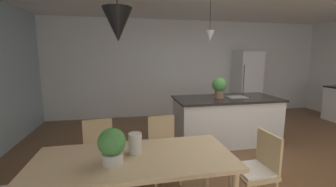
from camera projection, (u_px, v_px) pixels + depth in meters
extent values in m
cube|color=brown|center=(251.00, 166.00, 3.42)|extent=(10.00, 8.40, 0.04)
cube|color=white|center=(191.00, 69.00, 6.35)|extent=(10.00, 0.12, 2.70)
cube|color=#D1B284|center=(135.00, 159.00, 2.09)|extent=(1.92, 0.85, 0.04)
cylinder|color=#D1B284|center=(51.00, 183.00, 2.31)|extent=(0.06, 0.06, 0.72)
cylinder|color=#D1B284|center=(207.00, 167.00, 2.65)|extent=(0.06, 0.06, 0.72)
cube|color=tan|center=(253.00, 173.00, 2.38)|extent=(0.42, 0.42, 0.04)
cube|color=white|center=(253.00, 170.00, 2.38)|extent=(0.37, 0.37, 0.03)
cube|color=tan|center=(268.00, 151.00, 2.39)|extent=(0.05, 0.38, 0.42)
cylinder|color=tan|center=(230.00, 185.00, 2.54)|extent=(0.04, 0.04, 0.41)
cylinder|color=tan|center=(255.00, 181.00, 2.62)|extent=(0.04, 0.04, 0.41)
cube|color=tan|center=(99.00, 156.00, 2.77)|extent=(0.43, 0.43, 0.04)
cube|color=white|center=(98.00, 154.00, 2.76)|extent=(0.39, 0.39, 0.03)
cube|color=tan|center=(98.00, 135.00, 2.90)|extent=(0.38, 0.06, 0.42)
cylinder|color=tan|center=(114.00, 178.00, 2.69)|extent=(0.04, 0.04, 0.41)
cylinder|color=tan|center=(84.00, 182.00, 2.60)|extent=(0.04, 0.04, 0.41)
cylinder|color=tan|center=(113.00, 165.00, 3.01)|extent=(0.04, 0.04, 0.41)
cylinder|color=tan|center=(87.00, 168.00, 2.92)|extent=(0.04, 0.04, 0.41)
cube|color=tan|center=(165.00, 151.00, 2.94)|extent=(0.44, 0.44, 0.04)
cube|color=white|center=(165.00, 148.00, 2.93)|extent=(0.39, 0.39, 0.03)
cube|color=tan|center=(161.00, 130.00, 3.07)|extent=(0.38, 0.07, 0.42)
cylinder|color=tan|center=(181.00, 170.00, 2.86)|extent=(0.04, 0.04, 0.41)
cylinder|color=tan|center=(156.00, 174.00, 2.77)|extent=(0.04, 0.04, 0.41)
cylinder|color=tan|center=(173.00, 159.00, 3.18)|extent=(0.04, 0.04, 0.41)
cylinder|color=tan|center=(150.00, 162.00, 3.09)|extent=(0.04, 0.04, 0.41)
cube|color=white|center=(226.00, 120.00, 4.31)|extent=(1.96, 0.88, 0.88)
cube|color=black|center=(227.00, 99.00, 4.23)|extent=(2.02, 0.94, 0.04)
cube|color=gray|center=(237.00, 97.00, 4.27)|extent=(0.36, 0.30, 0.01)
cube|color=silver|center=(246.00, 83.00, 6.34)|extent=(0.68, 0.64, 1.84)
cylinder|color=#4C4C4C|center=(243.00, 85.00, 5.95)|extent=(0.02, 0.02, 1.11)
cone|color=black|center=(118.00, 25.00, 1.74)|extent=(0.24, 0.24, 0.26)
cylinder|color=black|center=(210.00, 15.00, 3.90)|extent=(0.01, 0.01, 0.54)
cone|color=#B7B7B7|center=(210.00, 36.00, 3.96)|extent=(0.17, 0.17, 0.21)
cylinder|color=#8C664C|center=(219.00, 94.00, 4.19)|extent=(0.17, 0.17, 0.14)
sphere|color=#478C42|center=(219.00, 85.00, 4.15)|extent=(0.27, 0.27, 0.27)
cylinder|color=beige|center=(113.00, 158.00, 1.95)|extent=(0.19, 0.19, 0.10)
sphere|color=#478C42|center=(112.00, 142.00, 1.92)|extent=(0.25, 0.25, 0.25)
cylinder|color=silver|center=(135.00, 143.00, 2.16)|extent=(0.13, 0.13, 0.20)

